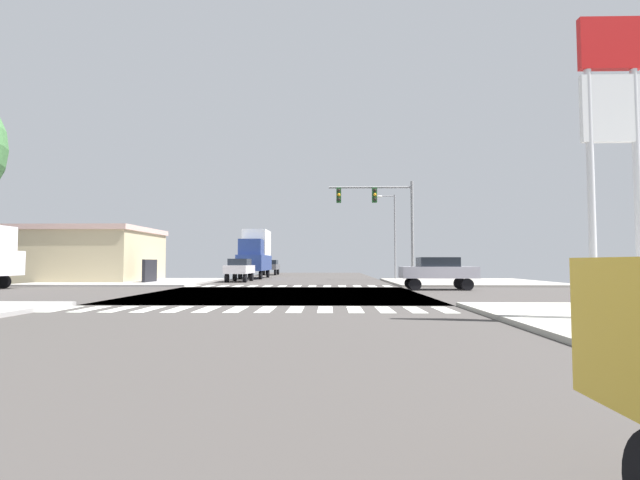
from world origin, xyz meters
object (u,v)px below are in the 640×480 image
(traffic_signal_mast, at_px, (381,209))
(bank_building, at_px, (83,255))
(gas_station_sign, at_px, (612,110))
(box_truck_leading_1, at_px, (255,253))
(street_lamp, at_px, (392,229))
(sedan_queued_3, at_px, (438,270))
(sedan_nearside_1, at_px, (271,266))
(sedan_crossing_2, at_px, (240,268))

(traffic_signal_mast, distance_m, bank_building, 24.56)
(gas_station_sign, relative_size, bank_building, 0.65)
(box_truck_leading_1, bearing_deg, gas_station_sign, 114.83)
(gas_station_sign, height_order, street_lamp, gas_station_sign)
(gas_station_sign, distance_m, sedan_queued_3, 14.86)
(gas_station_sign, height_order, box_truck_leading_1, gas_station_sign)
(street_lamp, relative_size, sedan_nearside_1, 1.80)
(street_lamp, xyz_separation_m, sedan_nearside_1, (-13.09, 15.73, -3.52))
(traffic_signal_mast, bearing_deg, bank_building, 166.88)
(traffic_signal_mast, xyz_separation_m, sedan_nearside_1, (-10.93, 25.52, -4.11))
(sedan_queued_3, bearing_deg, traffic_signal_mast, -146.94)
(bank_building, height_order, sedan_crossing_2, bank_building)
(gas_station_sign, xyz_separation_m, box_truck_leading_1, (-14.83, 32.06, -3.04))
(traffic_signal_mast, relative_size, street_lamp, 0.92)
(street_lamp, distance_m, sedan_queued_3, 14.49)
(sedan_crossing_2, bearing_deg, gas_station_sign, 121.18)
(traffic_signal_mast, distance_m, sedan_nearside_1, 28.06)
(gas_station_sign, bearing_deg, sedan_nearside_1, 108.67)
(gas_station_sign, xyz_separation_m, bank_building, (-27.64, 23.92, -3.39))
(traffic_signal_mast, bearing_deg, sedan_queued_3, -56.94)
(traffic_signal_mast, height_order, box_truck_leading_1, traffic_signal_mast)
(street_lamp, relative_size, sedan_queued_3, 1.80)
(bank_building, distance_m, sedan_queued_3, 28.28)
(traffic_signal_mast, bearing_deg, gas_station_sign, -78.00)
(sedan_crossing_2, xyz_separation_m, sedan_queued_3, (13.70, -10.39, 0.00))
(bank_building, bearing_deg, traffic_signal_mast, -13.12)
(bank_building, bearing_deg, street_lamp, 9.33)
(traffic_signal_mast, height_order, bank_building, traffic_signal_mast)
(traffic_signal_mast, bearing_deg, box_truck_leading_1, 128.63)
(street_lamp, bearing_deg, bank_building, -170.67)
(traffic_signal_mast, height_order, sedan_nearside_1, traffic_signal_mast)
(sedan_crossing_2, bearing_deg, bank_building, 2.67)
(bank_building, relative_size, sedan_crossing_2, 2.89)
(traffic_signal_mast, xyz_separation_m, bank_building, (-23.74, 5.53, -3.02))
(traffic_signal_mast, relative_size, sedan_queued_3, 1.66)
(bank_building, relative_size, box_truck_leading_1, 1.73)
(traffic_signal_mast, xyz_separation_m, gas_station_sign, (3.91, -18.38, 0.37))
(street_lamp, xyz_separation_m, bank_building, (-25.90, -4.25, -2.43))
(sedan_crossing_2, height_order, box_truck_leading_1, box_truck_leading_1)
(street_lamp, relative_size, box_truck_leading_1, 1.07)
(traffic_signal_mast, relative_size, sedan_nearside_1, 1.66)
(sedan_nearside_1, height_order, sedan_queued_3, same)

